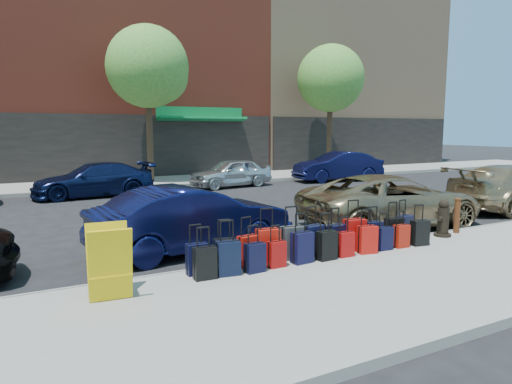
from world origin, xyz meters
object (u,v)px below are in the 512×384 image
tree_right (333,80)px  tree_center (151,69)px  fire_hydrant (443,219)px  car_far_2 (231,173)px  bollard (457,215)px  car_far_1 (94,180)px  suitcase_front_5 (313,240)px  car_far_3 (338,166)px  display_rack (109,263)px  car_near_1 (192,219)px  car_near_2 (391,200)px

tree_right → tree_center: bearing=180.0°
fire_hydrant → car_far_2: (-0.08, 11.78, 0.11)m
bollard → car_far_1: 13.28m
suitcase_front_5 → car_far_3: (9.47, 11.40, 0.29)m
display_rack → fire_hydrant: bearing=8.4°
display_rack → car_near_1: 3.27m
tree_center → car_far_3: (8.78, -2.88, -4.66)m
bollard → tree_right: bearing=64.0°
fire_hydrant → display_rack: display_rack is taller
tree_right → car_far_3: size_ratio=1.59×
car_far_1 → car_far_2: bearing=89.2°
bollard → car_far_3: size_ratio=0.19×
display_rack → car_far_3: 17.97m
tree_right → car_near_2: size_ratio=1.42×
tree_right → car_far_2: 9.32m
suitcase_front_5 → display_rack: (-4.00, -0.49, 0.23)m
bollard → car_near_1: bearing=162.6°
car_near_2 → car_far_2: car_near_2 is taller
car_near_2 → car_far_2: size_ratio=1.33×
tree_center → display_rack: bearing=-107.6°
fire_hydrant → suitcase_front_5: bearing=165.8°
tree_center → car_far_1: bearing=-138.7°
car_far_1 → tree_center: bearing=128.2°
tree_center → car_far_1: (-3.16, -2.77, -4.74)m
display_rack → car_near_2: car_near_2 is taller
car_far_3 → suitcase_front_5: bearing=-32.2°
bollard → car_near_2: bearing=100.2°
tree_center → tree_right: size_ratio=1.00×
suitcase_front_5 → fire_hydrant: 3.67m
fire_hydrant → car_far_1: bearing=104.3°
bollard → display_rack: (-8.25, -0.54, 0.11)m
fire_hydrant → car_near_2: (0.25, 1.94, 0.16)m
tree_right → car_far_3: 5.74m
tree_center → tree_right: (10.50, 0.00, 0.00)m
tree_center → fire_hydrant: 15.40m
display_rack → car_far_1: bearing=87.7°
tree_right → bollard: 16.55m
tree_center → car_near_1: bearing=-101.5°
car_far_3 → car_near_1: bearing=-42.5°
car_far_3 → tree_right: bearing=156.6°
tree_right → car_near_1: 18.53m
fire_hydrant → car_near_2: bearing=69.1°
car_near_2 → car_far_2: bearing=7.6°
car_near_1 → suitcase_front_5: bearing=-144.1°
tree_right → car_far_2: (-7.60, -2.53, -4.75)m
tree_center → car_near_2: bearing=-75.4°
bollard → car_far_1: bearing=120.4°
car_far_3 → tree_center: bearing=-100.6°
car_far_1 → car_far_3: size_ratio=1.01×
car_far_2 → car_far_1: bearing=-94.7°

